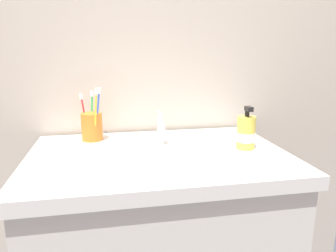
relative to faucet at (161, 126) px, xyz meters
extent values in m
cube|color=beige|center=(-0.04, 0.17, 0.27)|extent=(2.10, 0.04, 2.40)
cube|color=white|center=(-0.04, -0.18, -0.08)|extent=(0.90, 0.61, 0.05)
ellipsoid|color=white|center=(0.00, -0.18, -0.10)|extent=(0.35, 0.35, 0.08)
torus|color=white|center=(0.00, -0.18, -0.05)|extent=(0.40, 0.40, 0.02)
cylinder|color=#595B60|center=(0.00, -0.18, -0.13)|extent=(0.03, 0.03, 0.01)
cylinder|color=silver|center=(0.00, 0.03, 0.00)|extent=(0.02, 0.02, 0.10)
cylinder|color=silver|center=(0.00, -0.03, 0.00)|extent=(0.02, 0.13, 0.08)
cylinder|color=silver|center=(0.00, 0.04, 0.05)|extent=(0.01, 0.05, 0.01)
cylinder|color=orange|center=(-0.27, 0.03, 0.00)|extent=(0.08, 0.08, 0.11)
cylinder|color=green|center=(-0.27, 0.07, 0.04)|extent=(0.02, 0.04, 0.18)
cube|color=white|center=(-0.27, 0.08, 0.13)|extent=(0.01, 0.02, 0.03)
cylinder|color=yellow|center=(-0.26, -0.01, 0.05)|extent=(0.03, 0.04, 0.20)
cube|color=white|center=(-0.25, -0.02, 0.15)|extent=(0.02, 0.02, 0.03)
cylinder|color=blue|center=(-0.25, 0.02, 0.05)|extent=(0.03, 0.02, 0.20)
cube|color=white|center=(-0.24, 0.02, 0.15)|extent=(0.02, 0.01, 0.03)
cylinder|color=red|center=(-0.30, 0.06, 0.04)|extent=(0.03, 0.03, 0.17)
cube|color=white|center=(-0.31, 0.07, 0.12)|extent=(0.02, 0.02, 0.03)
cylinder|color=#DBCC4C|center=(0.28, -0.19, 0.01)|extent=(0.07, 0.07, 0.12)
cylinder|color=black|center=(0.28, -0.19, 0.08)|extent=(0.02, 0.02, 0.02)
cube|color=black|center=(0.28, -0.20, 0.10)|extent=(0.02, 0.04, 0.02)
cylinder|color=white|center=(0.28, -0.19, -0.01)|extent=(0.07, 0.07, 0.03)
camera|label=1|loc=(-0.21, -1.24, 0.30)|focal=34.10mm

